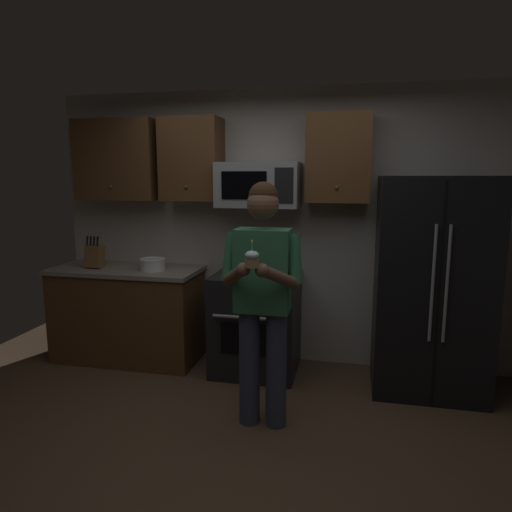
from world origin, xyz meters
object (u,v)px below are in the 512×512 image
at_px(microwave, 259,185).
at_px(bowl_large_white, 152,264).
at_px(knife_block, 94,256).
at_px(refrigerator, 431,286).
at_px(oven_range, 256,323).
at_px(cupcake, 252,259).
at_px(person, 262,292).

relative_size(microwave, bowl_large_white, 3.04).
distance_m(knife_block, bowl_large_white, 0.60).
distance_m(refrigerator, knife_block, 3.10).
height_order(oven_range, cupcake, cupcake).
bearing_deg(cupcake, bowl_large_white, 135.53).
bearing_deg(person, refrigerator, 35.17).
bearing_deg(oven_range, microwave, 89.98).
height_order(refrigerator, cupcake, refrigerator).
distance_m(refrigerator, person, 1.54).
bearing_deg(bowl_large_white, refrigerator, -0.26).
bearing_deg(refrigerator, person, -144.83).
height_order(oven_range, microwave, microwave).
relative_size(knife_block, person, 0.18).
distance_m(oven_range, cupcake, 1.52).
xyz_separation_m(knife_block, cupcake, (1.85, -1.22, 0.26)).
distance_m(microwave, knife_block, 1.75).
xyz_separation_m(microwave, refrigerator, (1.50, -0.16, -0.82)).
relative_size(oven_range, knife_block, 2.91).
distance_m(oven_range, bowl_large_white, 1.13).
bearing_deg(cupcake, knife_block, 146.53).
distance_m(person, cupcake, 0.44).
bearing_deg(refrigerator, cupcake, -135.95).
height_order(oven_range, person, person).
bearing_deg(person, cupcake, -90.00).
bearing_deg(oven_range, knife_block, -178.95).
bearing_deg(person, knife_block, 154.22).
xyz_separation_m(oven_range, bowl_large_white, (-1.00, -0.03, 0.52)).
bearing_deg(bowl_large_white, person, -35.66).
xyz_separation_m(microwave, person, (0.25, -1.04, -0.72)).
bearing_deg(knife_block, bowl_large_white, 0.15).
distance_m(bowl_large_white, cupcake, 1.77).
xyz_separation_m(refrigerator, bowl_large_white, (-2.50, 0.01, 0.08)).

